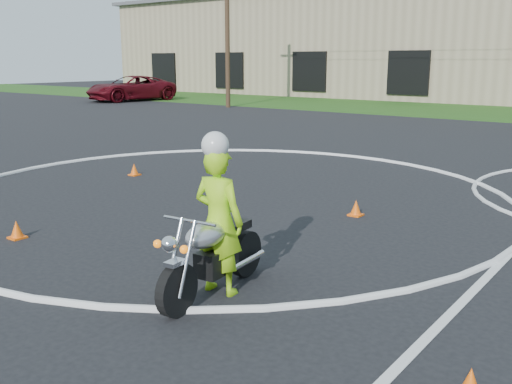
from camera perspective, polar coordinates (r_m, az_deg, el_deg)
The scene contains 8 objects.
ground at distance 10.40m, azimuth -14.07°, elevation -3.16°, with size 120.00×120.00×0.00m, color black.
grass_strip at distance 34.21m, azimuth 24.07°, elevation 7.18°, with size 120.00×10.00×0.02m, color #1E4714.
course_markings at distance 12.30m, azimuth 8.60°, elevation -0.38°, with size 19.05×19.05×0.12m.
primary_motorcycle at distance 6.98m, azimuth -4.41°, elevation -6.24°, with size 0.72×2.07×1.09m.
rider_primary_grp at distance 6.95m, azimuth -3.77°, elevation -2.47°, with size 0.71×0.51×2.02m.
pickup_grp at distance 42.40m, azimuth -12.39°, elevation 10.09°, with size 4.11×6.81×1.77m.
traffic_cones at distance 9.33m, azimuth 11.63°, elevation -4.03°, with size 15.09×6.60×0.30m.
warehouse at distance 52.94m, azimuth 8.30°, elevation 14.33°, with size 41.00×17.00×8.30m.
Camera 1 is at (7.88, -6.17, 2.83)m, focal length 40.00 mm.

